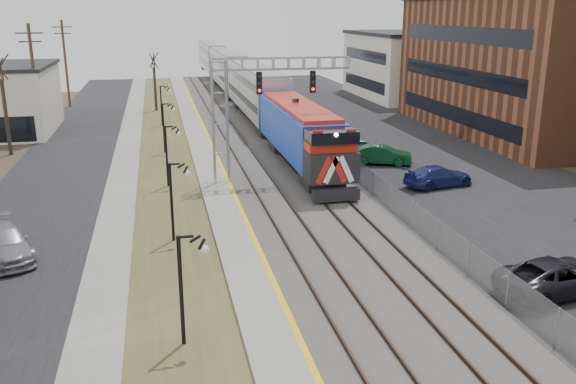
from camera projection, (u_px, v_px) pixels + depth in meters
name	position (u px, v px, depth m)	size (l,w,h in m)	color
street_west	(62.00, 167.00, 44.66)	(7.00, 120.00, 0.04)	black
sidewalk	(125.00, 163.00, 45.57)	(2.00, 120.00, 0.08)	gray
grass_median	(166.00, 161.00, 46.18)	(4.00, 120.00, 0.06)	#434726
platform	(206.00, 158.00, 46.76)	(2.00, 120.00, 0.24)	gray
ballast_bed	(270.00, 155.00, 47.77)	(8.00, 120.00, 0.20)	#595651
parking_lot	(413.00, 149.00, 50.22)	(16.00, 120.00, 0.04)	black
platform_edge	(217.00, 156.00, 46.90)	(0.24, 120.00, 0.01)	gold
track_near	(244.00, 154.00, 47.32)	(1.58, 120.00, 0.15)	#2D2119
track_far	(288.00, 152.00, 48.02)	(1.58, 120.00, 0.15)	#2D2119
train	(236.00, 78.00, 76.48)	(3.00, 85.85, 5.33)	#1638B7
signal_gantry	(246.00, 99.00, 39.08)	(9.00, 1.07, 8.15)	gray
lampposts	(171.00, 201.00, 29.96)	(0.14, 62.14, 4.00)	black
fence	(321.00, 144.00, 48.42)	(0.04, 120.00, 1.60)	gray
bare_trees	(50.00, 122.00, 47.32)	(12.30, 42.30, 5.95)	#382D23
car_lot_c	(557.00, 277.00, 24.49)	(2.37, 5.15, 1.43)	black
car_lot_d	(438.00, 177.00, 39.41)	(1.90, 4.66, 1.35)	navy
car_lot_e	(361.00, 148.00, 47.63)	(1.71, 4.25, 1.45)	slate
car_lot_f	(382.00, 155.00, 45.10)	(1.53, 4.37, 1.44)	#0D4222
car_street_b	(3.00, 244.00, 27.95)	(2.07, 5.09, 1.48)	gray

